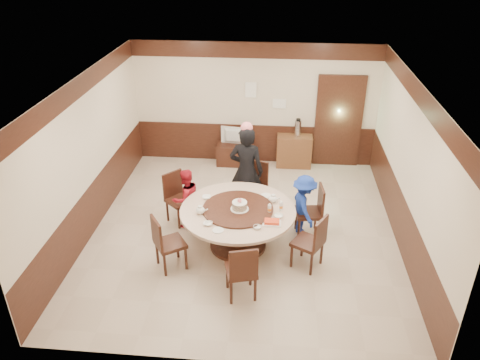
# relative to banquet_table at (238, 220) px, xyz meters

# --- Properties ---
(room) EXTENTS (6.00, 6.04, 2.84)m
(room) POSITION_rel_banquet_table_xyz_m (0.07, 0.51, 0.55)
(room) COLOR #C6B29E
(room) RESTS_ON ground
(banquet_table) EXTENTS (1.96, 1.96, 0.78)m
(banquet_table) POSITION_rel_banquet_table_xyz_m (0.00, 0.00, 0.00)
(banquet_table) COLOR #351910
(banquet_table) RESTS_ON ground
(chair_0) EXTENTS (0.50, 0.49, 0.97)m
(chair_0) POSITION_rel_banquet_table_xyz_m (1.24, 0.48, -0.23)
(chair_0) COLOR #351910
(chair_0) RESTS_ON ground
(chair_1) EXTENTS (0.56, 0.57, 0.97)m
(chair_1) POSITION_rel_banquet_table_xyz_m (0.20, 1.27, -0.23)
(chair_1) COLOR #351910
(chair_1) RESTS_ON ground
(chair_2) EXTENTS (0.62, 0.62, 0.97)m
(chair_2) POSITION_rel_banquet_table_xyz_m (-1.17, 0.71, -0.23)
(chair_2) COLOR #351910
(chair_2) RESTS_ON ground
(chair_3) EXTENTS (0.61, 0.61, 0.97)m
(chair_3) POSITION_rel_banquet_table_xyz_m (-1.05, -0.67, -0.23)
(chair_3) COLOR #351910
(chair_3) RESTS_ON ground
(chair_4) EXTENTS (0.54, 0.55, 0.97)m
(chair_4) POSITION_rel_banquet_table_xyz_m (0.17, -1.24, -0.23)
(chair_4) COLOR #351910
(chair_4) RESTS_ON ground
(chair_5) EXTENTS (0.60, 0.60, 0.97)m
(chair_5) POSITION_rel_banquet_table_xyz_m (1.19, -0.44, -0.23)
(chair_5) COLOR #351910
(chair_5) RESTS_ON ground
(person_standing) EXTENTS (0.70, 0.51, 1.79)m
(person_standing) POSITION_rel_banquet_table_xyz_m (0.05, 1.15, 0.36)
(person_standing) COLOR black
(person_standing) RESTS_ON ground
(person_red) EXTENTS (0.70, 0.70, 1.15)m
(person_red) POSITION_rel_banquet_table_xyz_m (-1.01, 0.58, 0.04)
(person_red) COLOR #AC1625
(person_red) RESTS_ON ground
(person_blue) EXTENTS (0.63, 0.85, 1.18)m
(person_blue) POSITION_rel_banquet_table_xyz_m (1.13, 0.48, 0.06)
(person_blue) COLOR #18339B
(person_blue) RESTS_ON ground
(birthday_cake) EXTENTS (0.31, 0.31, 0.21)m
(birthday_cake) POSITION_rel_banquet_table_xyz_m (0.03, -0.04, 0.32)
(birthday_cake) COLOR white
(birthday_cake) RESTS_ON banquet_table
(teapot_left) EXTENTS (0.17, 0.15, 0.13)m
(teapot_left) POSITION_rel_banquet_table_xyz_m (-0.61, -0.18, 0.28)
(teapot_left) COLOR white
(teapot_left) RESTS_ON banquet_table
(teapot_right) EXTENTS (0.17, 0.15, 0.13)m
(teapot_right) POSITION_rel_banquet_table_xyz_m (0.58, 0.30, 0.28)
(teapot_right) COLOR white
(teapot_right) RESTS_ON banquet_table
(bowl_0) EXTENTS (0.15, 0.15, 0.04)m
(bowl_0) POSITION_rel_banquet_table_xyz_m (-0.58, 0.33, 0.24)
(bowl_0) COLOR white
(bowl_0) RESTS_ON banquet_table
(bowl_1) EXTENTS (0.13, 0.13, 0.04)m
(bowl_1) POSITION_rel_banquet_table_xyz_m (0.36, -0.53, 0.24)
(bowl_1) COLOR white
(bowl_1) RESTS_ON banquet_table
(bowl_2) EXTENTS (0.15, 0.15, 0.04)m
(bowl_2) POSITION_rel_banquet_table_xyz_m (-0.43, -0.50, 0.23)
(bowl_2) COLOR white
(bowl_2) RESTS_ON banquet_table
(bowl_3) EXTENTS (0.15, 0.15, 0.05)m
(bowl_3) POSITION_rel_banquet_table_xyz_m (0.69, -0.19, 0.24)
(bowl_3) COLOR white
(bowl_3) RESTS_ON banquet_table
(saucer_near) EXTENTS (0.18, 0.18, 0.01)m
(saucer_near) POSITION_rel_banquet_table_xyz_m (-0.25, -0.65, 0.22)
(saucer_near) COLOR white
(saucer_near) RESTS_ON banquet_table
(saucer_far) EXTENTS (0.18, 0.18, 0.01)m
(saucer_far) POSITION_rel_banquet_table_xyz_m (0.45, 0.50, 0.22)
(saucer_far) COLOR white
(saucer_far) RESTS_ON banquet_table
(shrimp_platter) EXTENTS (0.30, 0.20, 0.06)m
(shrimp_platter) POSITION_rel_banquet_table_xyz_m (0.58, -0.38, 0.24)
(shrimp_platter) COLOR white
(shrimp_platter) RESTS_ON banquet_table
(bottle_0) EXTENTS (0.06, 0.06, 0.16)m
(bottle_0) POSITION_rel_banquet_table_xyz_m (0.53, -0.06, 0.30)
(bottle_0) COLOR white
(bottle_0) RESTS_ON banquet_table
(bottle_1) EXTENTS (0.06, 0.06, 0.16)m
(bottle_1) POSITION_rel_banquet_table_xyz_m (0.72, 0.04, 0.30)
(bottle_1) COLOR white
(bottle_1) RESTS_ON banquet_table
(tv_stand) EXTENTS (0.85, 0.45, 0.50)m
(tv_stand) POSITION_rel_banquet_table_xyz_m (-0.37, 3.24, -0.28)
(tv_stand) COLOR #351910
(tv_stand) RESTS_ON ground
(television) EXTENTS (0.71, 0.18, 0.40)m
(television) POSITION_rel_banquet_table_xyz_m (-0.37, 3.24, 0.17)
(television) COLOR gray
(television) RESTS_ON tv_stand
(side_cabinet) EXTENTS (0.80, 0.40, 0.75)m
(side_cabinet) POSITION_rel_banquet_table_xyz_m (1.00, 3.27, -0.16)
(side_cabinet) COLOR brown
(side_cabinet) RESTS_ON ground
(thermos) EXTENTS (0.15, 0.15, 0.38)m
(thermos) POSITION_rel_banquet_table_xyz_m (1.06, 3.27, 0.41)
(thermos) COLOR silver
(thermos) RESTS_ON side_cabinet
(notice_left) EXTENTS (0.25, 0.00, 0.35)m
(notice_left) POSITION_rel_banquet_table_xyz_m (-0.04, 3.45, 1.22)
(notice_left) COLOR white
(notice_left) RESTS_ON room
(notice_right) EXTENTS (0.30, 0.00, 0.22)m
(notice_right) POSITION_rel_banquet_table_xyz_m (0.61, 3.45, 0.92)
(notice_right) COLOR white
(notice_right) RESTS_ON room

